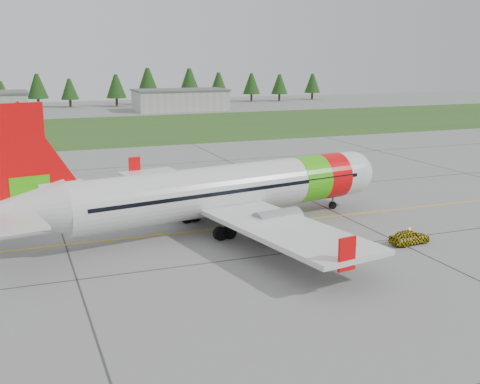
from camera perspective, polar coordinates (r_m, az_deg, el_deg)
name	(u,v)px	position (r m, az deg, el deg)	size (l,w,h in m)	color
ground	(281,254)	(45.75, 3.89, -5.87)	(320.00, 320.00, 0.00)	gray
aircraft	(218,191)	(51.39, -2.08, 0.09)	(37.55, 35.09, 11.46)	silver
follow_me_car	(410,223)	(49.31, 15.84, -2.86)	(1.38, 1.17, 3.44)	#D8C10C
service_van	(31,138)	(99.07, -19.21, 4.82)	(1.36, 1.29, 3.91)	white
grass_strip	(108,130)	(123.48, -12.40, 5.80)	(320.00, 50.00, 0.03)	#30561E
taxi_guideline	(242,226)	(52.77, 0.23, -3.25)	(120.00, 0.25, 0.02)	gold
hangar_east	(180,100)	(163.54, -5.68, 8.63)	(24.00, 12.00, 5.20)	#A8A8A3
treeline	(76,89)	(178.43, -15.32, 9.37)	(160.00, 8.00, 10.00)	#1C3F14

